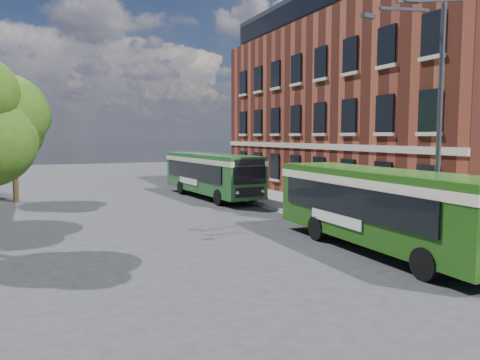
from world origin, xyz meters
name	(u,v)px	position (x,y,z in m)	size (l,w,h in m)	color
ground	(287,251)	(0.00, 0.00, 0.00)	(120.00, 120.00, 0.00)	#262628
pavement	(325,208)	(7.00, 8.00, 0.07)	(6.00, 48.00, 0.15)	gray
kerb_line	(279,212)	(3.95, 8.00, 0.01)	(0.12, 48.00, 0.01)	beige
brick_office	(379,98)	(14.00, 12.00, 6.97)	(12.10, 26.00, 14.20)	maroon
street_lamp	(432,121)	(4.84, -2.00, 4.79)	(2.96, 2.38, 9.00)	#3C3F42
bus_front	(381,202)	(3.20, -1.30, 1.83)	(2.67, 10.67, 3.02)	#1E4E11
bus_rear	(211,171)	(2.58, 15.47, 1.83)	(3.51, 11.26, 3.02)	#1F5823
tree_right	(14,122)	(-9.73, 18.41, 5.16)	(4.51, 4.29, 7.61)	#3B2915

